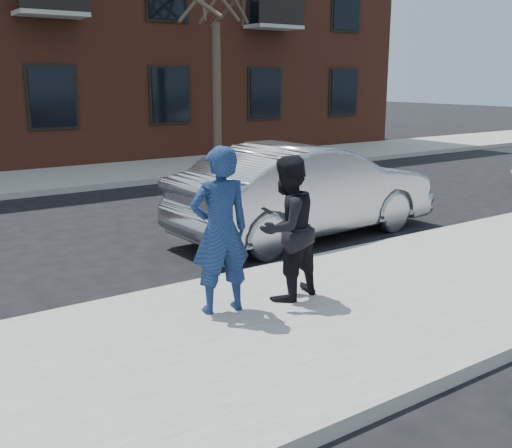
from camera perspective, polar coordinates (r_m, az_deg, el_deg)
ground at (r=7.67m, az=10.07°, el=-7.41°), size 100.00×100.00×0.00m
near_sidewalk at (r=7.48m, az=11.44°, el=-7.41°), size 50.00×3.50×0.15m
near_curb at (r=8.74m, az=2.97°, el=-4.02°), size 50.00×0.10×0.15m
far_sidewalk at (r=17.28m, az=-17.02°, el=4.26°), size 50.00×3.50×0.15m
far_curb at (r=15.59m, az=-14.98°, el=3.42°), size 50.00×0.10×0.15m
silver_sedan at (r=10.56m, az=4.85°, el=3.22°), size 5.06×1.99×1.64m
man_hoodie at (r=6.64m, az=-3.44°, el=-0.63°), size 0.75×0.57×1.89m
man_peacoat at (r=7.07m, az=2.97°, el=-0.41°), size 0.96×0.81×1.72m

